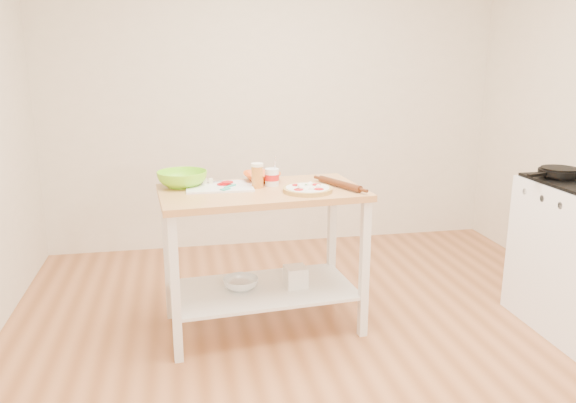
# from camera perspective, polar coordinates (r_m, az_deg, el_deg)

# --- Properties ---
(room_shell) EXTENTS (4.04, 4.54, 2.74)m
(room_shell) POSITION_cam_1_polar(r_m,az_deg,el_deg) (2.80, 6.45, 7.77)
(room_shell) COLOR #B67043
(room_shell) RESTS_ON ground
(prep_island) EXTENTS (1.26, 0.76, 0.90)m
(prep_island) POSITION_cam_1_polar(r_m,az_deg,el_deg) (3.44, -2.63, -2.80)
(prep_island) COLOR tan
(prep_island) RESTS_ON ground
(skillet) EXTENTS (0.39, 0.25, 0.03)m
(skillet) POSITION_cam_1_polar(r_m,az_deg,el_deg) (3.90, 25.79, 2.72)
(skillet) COLOR black
(skillet) RESTS_ON gas_stove
(pizza) EXTENTS (0.29, 0.29, 0.05)m
(pizza) POSITION_cam_1_polar(r_m,az_deg,el_deg) (3.31, 2.00, 1.28)
(pizza) COLOR tan
(pizza) RESTS_ON prep_island
(cutting_board) EXTENTS (0.41, 0.31, 0.04)m
(cutting_board) POSITION_cam_1_polar(r_m,az_deg,el_deg) (3.45, -7.00, 1.56)
(cutting_board) COLOR white
(cutting_board) RESTS_ON prep_island
(spatula) EXTENTS (0.11, 0.14, 0.01)m
(spatula) POSITION_cam_1_polar(r_m,az_deg,el_deg) (3.37, -6.13, 1.42)
(spatula) COLOR teal
(spatula) RESTS_ON cutting_board
(knife) EXTENTS (0.25, 0.14, 0.01)m
(knife) POSITION_cam_1_polar(r_m,az_deg,el_deg) (3.48, -9.08, 1.77)
(knife) COLOR silver
(knife) RESTS_ON cutting_board
(orange_bowl) EXTENTS (0.24, 0.24, 0.06)m
(orange_bowl) POSITION_cam_1_polar(r_m,az_deg,el_deg) (3.59, -2.66, 2.51)
(orange_bowl) COLOR #E04C0E
(orange_bowl) RESTS_ON prep_island
(green_bowl) EXTENTS (0.35, 0.35, 0.10)m
(green_bowl) POSITION_cam_1_polar(r_m,az_deg,el_deg) (3.50, -10.69, 2.27)
(green_bowl) COLOR #80DD1D
(green_bowl) RESTS_ON prep_island
(beer_pint) EXTENTS (0.07, 0.07, 0.15)m
(beer_pint) POSITION_cam_1_polar(r_m,az_deg,el_deg) (3.41, -3.13, 2.67)
(beer_pint) COLOR orange
(beer_pint) RESTS_ON prep_island
(yogurt_tub) EXTENTS (0.09, 0.09, 0.19)m
(yogurt_tub) POSITION_cam_1_polar(r_m,az_deg,el_deg) (3.47, -1.65, 2.50)
(yogurt_tub) COLOR white
(yogurt_tub) RESTS_ON prep_island
(rolling_pin) EXTENTS (0.19, 0.35, 0.04)m
(rolling_pin) POSITION_cam_1_polar(r_m,az_deg,el_deg) (3.43, 5.27, 1.77)
(rolling_pin) COLOR #562A13
(rolling_pin) RESTS_ON prep_island
(shelf_glass_bowl) EXTENTS (0.28, 0.28, 0.07)m
(shelf_glass_bowl) POSITION_cam_1_polar(r_m,az_deg,el_deg) (3.57, -4.84, -8.31)
(shelf_glass_bowl) COLOR silver
(shelf_glass_bowl) RESTS_ON prep_island
(shelf_bin) EXTENTS (0.14, 0.14, 0.13)m
(shelf_bin) POSITION_cam_1_polar(r_m,az_deg,el_deg) (3.58, 0.78, -7.64)
(shelf_bin) COLOR white
(shelf_bin) RESTS_ON prep_island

